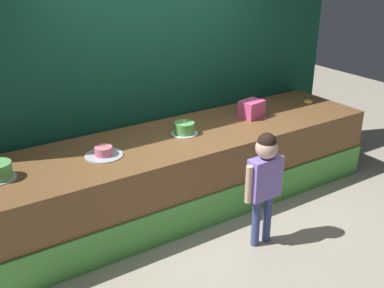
{
  "coord_description": "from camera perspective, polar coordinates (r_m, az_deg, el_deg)",
  "views": [
    {
      "loc": [
        -2.35,
        -3.18,
        2.55
      ],
      "look_at": [
        -0.06,
        0.32,
        0.77
      ],
      "focal_mm": 43.3,
      "sensor_mm": 36.0,
      "label": 1
    }
  ],
  "objects": [
    {
      "name": "donut",
      "position": [
        5.87,
        14.12,
        5.07
      ],
      "size": [
        0.11,
        0.11,
        0.04
      ],
      "primitive_type": "torus",
      "color": "#F2BF4C",
      "rests_on": "stage_platform"
    },
    {
      "name": "pink_box",
      "position": [
        5.24,
        7.36,
        4.31
      ],
      "size": [
        0.29,
        0.24,
        0.19
      ],
      "primitive_type": "cube",
      "rotation": [
        0.0,
        0.0,
        0.18
      ],
      "color": "#EF5693",
      "rests_on": "stage_platform"
    },
    {
      "name": "curtain_backdrop",
      "position": [
        5.04,
        -4.81,
        11.53
      ],
      "size": [
        4.96,
        0.08,
        3.1
      ],
      "primitive_type": "cube",
      "color": "#144C38",
      "rests_on": "ground_plane"
    },
    {
      "name": "cake_center",
      "position": [
        4.31,
        -10.82,
        -1.03
      ],
      "size": [
        0.35,
        0.35,
        0.13
      ],
      "color": "silver",
      "rests_on": "stage_platform"
    },
    {
      "name": "ground_plane",
      "position": [
        4.7,
        2.79,
        -9.84
      ],
      "size": [
        12.0,
        12.0,
        0.0
      ],
      "primitive_type": "plane",
      "color": "#ADA38E"
    },
    {
      "name": "cake_right",
      "position": [
        4.73,
        -0.96,
        1.92
      ],
      "size": [
        0.28,
        0.28,
        0.17
      ],
      "color": "white",
      "rests_on": "stage_platform"
    },
    {
      "name": "stage_platform",
      "position": [
        4.89,
        -0.75,
        -3.16
      ],
      "size": [
        4.27,
        1.09,
        0.79
      ],
      "color": "brown",
      "rests_on": "ground_plane"
    },
    {
      "name": "child_figure",
      "position": [
        4.12,
        8.95,
        -3.71
      ],
      "size": [
        0.43,
        0.2,
        1.1
      ],
      "color": "#3F4C8C",
      "rests_on": "ground_plane"
    }
  ]
}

